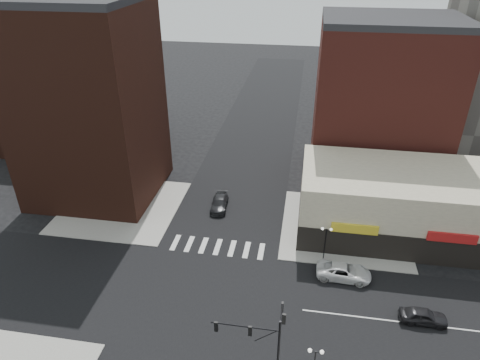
# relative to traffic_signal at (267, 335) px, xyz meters

# --- Properties ---
(ground) EXTENTS (240.00, 240.00, 0.00)m
(ground) POSITION_rel_traffic_signal_xyz_m (-7.24, 7.83, -4.96)
(ground) COLOR black
(ground) RESTS_ON ground
(road_ew) EXTENTS (200.00, 14.00, 0.02)m
(road_ew) POSITION_rel_traffic_signal_xyz_m (-7.24, 7.83, -4.95)
(road_ew) COLOR black
(road_ew) RESTS_ON ground
(road_ns) EXTENTS (14.00, 200.00, 0.02)m
(road_ns) POSITION_rel_traffic_signal_xyz_m (-7.24, 7.83, -4.95)
(road_ns) COLOR black
(road_ns) RESTS_ON ground
(sidewalk_nw) EXTENTS (15.00, 15.00, 0.12)m
(sidewalk_nw) POSITION_rel_traffic_signal_xyz_m (-21.74, 22.33, -4.90)
(sidewalk_nw) COLOR gray
(sidewalk_nw) RESTS_ON ground
(sidewalk_ne) EXTENTS (15.00, 15.00, 0.12)m
(sidewalk_ne) POSITION_rel_traffic_signal_xyz_m (7.26, 22.33, -4.90)
(sidewalk_ne) COLOR gray
(sidewalk_ne) RESTS_ON ground
(building_nw) EXTENTS (16.00, 15.00, 25.00)m
(building_nw) POSITION_rel_traffic_signal_xyz_m (-26.24, 26.33, 7.54)
(building_nw) COLOR #391B12
(building_nw) RESTS_ON ground
(building_nw_low) EXTENTS (20.00, 18.00, 12.00)m
(building_nw_low) POSITION_rel_traffic_signal_xyz_m (-39.24, 41.83, 1.04)
(building_nw_low) COLOR #391B12
(building_nw_low) RESTS_ON ground
(building_ne_midrise) EXTENTS (18.00, 15.00, 22.00)m
(building_ne_midrise) POSITION_rel_traffic_signal_xyz_m (11.76, 37.33, 6.04)
(building_ne_midrise) COLOR maroon
(building_ne_midrise) RESTS_ON ground
(building_ne_row) EXTENTS (24.20, 12.20, 8.00)m
(building_ne_row) POSITION_rel_traffic_signal_xyz_m (13.76, 22.83, -1.66)
(building_ne_row) COLOR beige
(building_ne_row) RESTS_ON ground
(traffic_signal) EXTENTS (5.59, 3.09, 7.77)m
(traffic_signal) POSITION_rel_traffic_signal_xyz_m (0.00, 0.00, 0.00)
(traffic_signal) COLOR black
(traffic_signal) RESTS_ON ground
(street_lamp_se_a) EXTENTS (1.22, 0.32, 4.16)m
(street_lamp_se_a) POSITION_rel_traffic_signal_xyz_m (3.76, -0.17, -1.67)
(street_lamp_se_a) COLOR black
(street_lamp_se_a) RESTS_ON sidewalk_se
(street_lamp_ne) EXTENTS (1.22, 0.32, 4.16)m
(street_lamp_ne) POSITION_rel_traffic_signal_xyz_m (4.76, 15.83, -1.67)
(street_lamp_ne) COLOR black
(street_lamp_ne) RESTS_ON sidewalk_ne
(white_suv) EXTENTS (5.80, 2.86, 1.58)m
(white_suv) POSITION_rel_traffic_signal_xyz_m (6.82, 13.16, -4.17)
(white_suv) COLOR silver
(white_suv) RESTS_ON ground
(dark_sedan_east) EXTENTS (4.32, 1.76, 1.47)m
(dark_sedan_east) POSITION_rel_traffic_signal_xyz_m (13.82, 8.19, -4.23)
(dark_sedan_east) COLOR black
(dark_sedan_east) RESTS_ON ground
(dark_sedan_north) EXTENTS (2.38, 5.18, 1.47)m
(dark_sedan_north) POSITION_rel_traffic_signal_xyz_m (-8.83, 24.29, -4.23)
(dark_sedan_north) COLOR black
(dark_sedan_north) RESTS_ON ground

